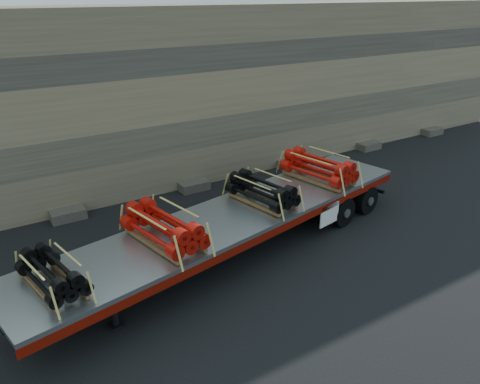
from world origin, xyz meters
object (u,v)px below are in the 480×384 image
(trailer, at_px, (233,235))
(bundle_midrear, at_px, (262,191))
(bundle_rear, at_px, (319,168))
(bundle_front, at_px, (52,275))
(bundle_midfront, at_px, (164,228))

(trailer, distance_m, bundle_midrear, 1.65)
(trailer, bearing_deg, bundle_rear, 0.00)
(bundle_front, distance_m, bundle_midfront, 2.99)
(bundle_midfront, bearing_deg, trailer, -0.00)
(bundle_midrear, bearing_deg, trailer, -180.00)
(trailer, relative_size, bundle_rear, 5.40)
(bundle_midfront, xyz_separation_m, bundle_midrear, (3.61, 0.71, -0.03))
(bundle_rear, bearing_deg, bundle_front, -180.00)
(bundle_midrear, xyz_separation_m, bundle_rear, (2.77, 0.55, 0.05))
(bundle_front, bearing_deg, bundle_rear, 0.00)
(bundle_front, xyz_separation_m, bundle_rear, (9.32, 1.83, 0.10))
(trailer, height_order, bundle_front, bundle_front)
(trailer, bearing_deg, bundle_midfront, 180.00)
(bundle_front, distance_m, bundle_rear, 9.50)
(bundle_midfront, distance_m, bundle_midrear, 3.68)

